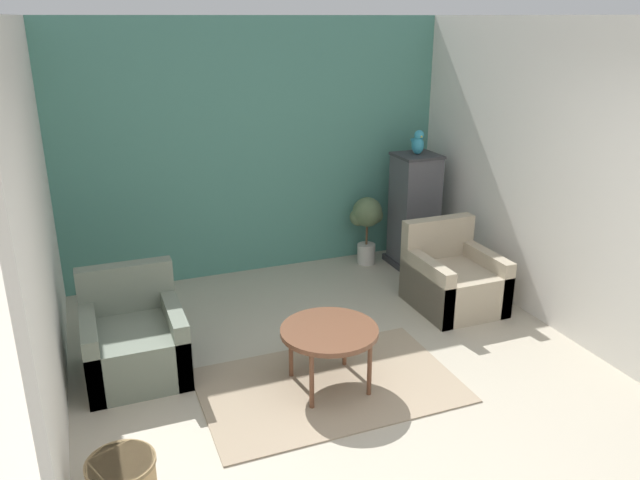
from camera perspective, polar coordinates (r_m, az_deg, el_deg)
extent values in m
plane|color=#B2A893|center=(4.27, 9.66, -20.29)|extent=(20.00, 20.00, 0.00)
cube|color=#4C897A|center=(6.83, -5.80, 8.21)|extent=(4.33, 0.06, 2.74)
cube|color=silver|center=(4.79, -24.50, 1.46)|extent=(0.06, 3.67, 2.74)
cube|color=silver|center=(6.19, 18.81, 6.04)|extent=(0.06, 3.67, 2.74)
cube|color=gray|center=(5.02, 0.83, -13.13)|extent=(1.98, 1.25, 0.01)
cylinder|color=brown|center=(4.77, 0.86, -8.31)|extent=(0.75, 0.75, 0.04)
cylinder|color=brown|center=(4.64, -0.77, -12.81)|extent=(0.04, 0.04, 0.46)
cylinder|color=brown|center=(4.80, 4.55, -11.68)|extent=(0.04, 0.04, 0.46)
cylinder|color=brown|center=(5.01, -2.68, -10.13)|extent=(0.04, 0.04, 0.46)
cylinder|color=brown|center=(5.16, 2.27, -9.19)|extent=(0.04, 0.04, 0.46)
cube|color=slate|center=(5.28, -16.53, -9.68)|extent=(0.77, 0.84, 0.42)
cube|color=slate|center=(5.41, -17.33, -4.13)|extent=(0.77, 0.14, 0.41)
cube|color=slate|center=(5.24, -20.16, -9.46)|extent=(0.12, 0.84, 0.56)
cube|color=slate|center=(5.27, -13.08, -8.52)|extent=(0.12, 0.84, 0.56)
cube|color=tan|center=(6.30, 12.16, -4.27)|extent=(0.77, 0.84, 0.42)
cube|color=tan|center=(6.43, 10.73, 0.25)|extent=(0.77, 0.14, 0.41)
cube|color=tan|center=(6.11, 9.66, -4.15)|extent=(0.12, 0.84, 0.56)
cube|color=tan|center=(6.45, 14.61, -3.22)|extent=(0.12, 0.84, 0.56)
cube|color=#353539|center=(7.38, 8.37, -1.88)|extent=(0.51, 0.51, 0.07)
cube|color=#4C4C51|center=(7.17, 8.62, 2.83)|extent=(0.44, 0.44, 1.20)
cube|color=#353539|center=(7.02, 8.87, 7.64)|extent=(0.47, 0.47, 0.03)
ellipsoid|color=teal|center=(6.99, 8.92, 8.57)|extent=(0.13, 0.16, 0.20)
sphere|color=teal|center=(6.96, 9.05, 9.46)|extent=(0.11, 0.11, 0.11)
cone|color=gold|center=(6.92, 9.25, 9.32)|extent=(0.05, 0.05, 0.05)
cone|color=teal|center=(7.06, 8.62, 8.52)|extent=(0.06, 0.13, 0.17)
cylinder|color=beige|center=(7.30, 4.24, -1.25)|extent=(0.21, 0.21, 0.23)
cylinder|color=brown|center=(7.21, 4.29, 0.63)|extent=(0.03, 0.03, 0.27)
sphere|color=#566B47|center=(7.13, 4.35, 2.57)|extent=(0.34, 0.34, 0.34)
sphere|color=#566B47|center=(7.14, 3.54, 2.11)|extent=(0.20, 0.20, 0.20)
sphere|color=#566B47|center=(7.16, 5.04, 2.26)|extent=(0.19, 0.19, 0.19)
cylinder|color=olive|center=(3.99, -17.79, -18.83)|extent=(0.41, 0.41, 0.02)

